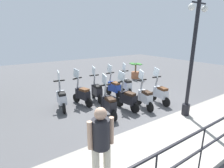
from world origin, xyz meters
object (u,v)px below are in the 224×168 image
Objects in this scene: scooter_near_3 at (109,104)px; scooter_far_2 at (97,91)px; scooter_far_3 at (82,94)px; pedestrian_distant at (101,142)px; scooter_near_2 at (127,98)px; scooter_far_0 at (126,85)px; lamp_post_near at (191,65)px; scooter_near_1 at (145,97)px; scooter_far_1 at (114,87)px; potted_palm at (135,72)px; scooter_near_0 at (160,93)px; scooter_far_4 at (62,98)px.

scooter_far_2 is at bearing -7.94° from scooter_near_3.
scooter_far_2 is (1.62, -0.41, 0.00)m from scooter_near_3.
scooter_far_3 is at bearing 105.38° from scooter_far_2.
pedestrian_distant reaches higher than scooter_near_2.
scooter_far_0 is at bearing -47.34° from scooter_near_2.
pedestrian_distant is 4.83m from scooter_far_2.
scooter_near_2 is at bearing 35.51° from lamp_post_near.
scooter_far_0 is (1.80, -0.50, 0.00)m from scooter_near_1.
pedestrian_distant is 4.26m from scooter_near_1.
scooter_far_0 is (1.53, -1.19, 0.00)m from scooter_near_2.
pedestrian_distant is at bearing 124.41° from scooter_near_2.
scooter_far_0 is 1.00× the size of scooter_far_1.
pedestrian_distant is 3.25m from scooter_near_3.
pedestrian_distant is 1.50× the size of potted_palm.
scooter_near_1 and scooter_far_0 have the same top height.
scooter_far_3 is at bearing 170.69° from pedestrian_distant.
scooter_near_3 is (2.61, -1.85, -0.60)m from pedestrian_distant.
scooter_near_2 and scooter_far_0 have the same top height.
potted_palm is 6.01m from scooter_near_3.
scooter_far_3 reaches higher than potted_palm.
scooter_near_1 is (0.01, 0.91, 0.00)m from scooter_near_0.
scooter_far_2 is at bearing 162.66° from pedestrian_distant.
scooter_far_4 is (-0.04, 3.32, 0.00)m from scooter_far_0.
scooter_near_1 and scooter_far_3 have the same top height.
pedestrian_distant is at bearing 126.10° from scooter_near_0.
potted_palm is 4.53m from scooter_near_0.
scooter_far_2 is (-2.17, 4.25, 0.04)m from potted_palm.
scooter_near_0 is at bearing -88.30° from scooter_near_3.
scooter_near_2 and scooter_near_3 have the same top height.
scooter_near_0 is 1.00× the size of scooter_far_4.
scooter_near_2 is 1.60m from scooter_far_1.
lamp_post_near is 2.63× the size of scooter_far_4.
scooter_far_0 is at bearing 1.17° from lamp_post_near.
lamp_post_near is at bearing -154.07° from scooter_near_2.
scooter_near_2 is 1.00× the size of scooter_far_4.
lamp_post_near is at bearing -168.29° from scooter_far_1.
scooter_near_3 is 1.00× the size of scooter_far_0.
potted_palm is 0.69× the size of scooter_far_2.
scooter_near_3 is (-0.07, 0.92, 0.00)m from scooter_near_2.
scooter_near_3 is (0.20, 1.61, 0.00)m from scooter_near_1.
scooter_near_2 is 1.00× the size of scooter_far_3.
lamp_post_near reaches higher than scooter_far_2.
potted_palm is 0.69× the size of scooter_near_1.
scooter_near_3 is at bearing 137.75° from scooter_far_1.
scooter_near_2 is at bearing 87.65° from scooter_near_0.
scooter_near_3 is at bearing 174.43° from scooter_far_2.
scooter_near_2 is (0.27, 0.69, 0.00)m from scooter_near_1.
scooter_far_3 is at bearing 37.85° from lamp_post_near.
pedestrian_distant is at bearing 160.57° from scooter_far_2.
scooter_near_1 and scooter_far_1 have the same top height.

